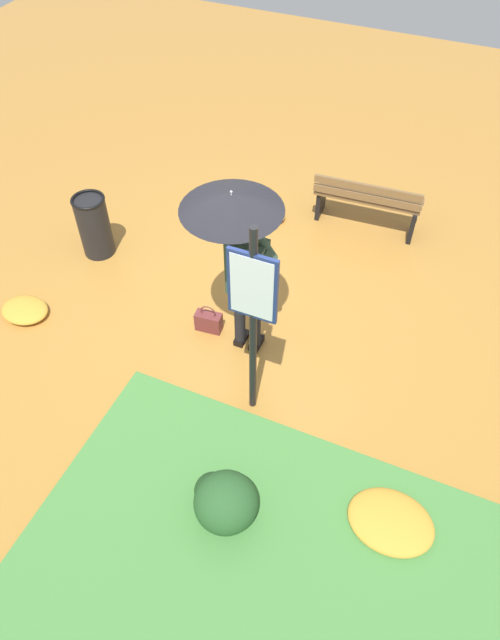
# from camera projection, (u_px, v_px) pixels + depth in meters

# --- Properties ---
(ground_plane) EXTENTS (18.00, 18.00, 0.00)m
(ground_plane) POSITION_uv_depth(u_px,v_px,m) (235.00, 321.00, 6.75)
(ground_plane) COLOR #B27A33
(person_with_umbrella) EXTENTS (0.96, 0.96, 2.04)m
(person_with_umbrella) POSITION_uv_depth(u_px,v_px,m) (239.00, 236.00, 5.37)
(person_with_umbrella) COLOR black
(person_with_umbrella) RESTS_ON ground_plane
(info_sign_post) EXTENTS (0.44, 0.07, 2.30)m
(info_sign_post) POSITION_uv_depth(u_px,v_px,m) (253.00, 308.00, 4.89)
(info_sign_post) COLOR black
(info_sign_post) RESTS_ON ground_plane
(handbag) EXTENTS (0.31, 0.17, 0.37)m
(handbag) POSITION_uv_depth(u_px,v_px,m) (209.00, 321.00, 6.57)
(handbag) COLOR brown
(handbag) RESTS_ON ground_plane
(park_bench) EXTENTS (1.40, 0.45, 0.75)m
(park_bench) POSITION_uv_depth(u_px,v_px,m) (367.00, 202.00, 7.64)
(park_bench) COLOR black
(park_bench) RESTS_ON ground_plane
(trash_bin) EXTENTS (0.42, 0.42, 0.83)m
(trash_bin) POSITION_uv_depth(u_px,v_px,m) (94.00, 226.00, 7.27)
(trash_bin) COLOR black
(trash_bin) RESTS_ON ground_plane
(shrub_cluster) EXTENTS (0.62, 0.56, 0.51)m
(shrub_cluster) POSITION_uv_depth(u_px,v_px,m) (223.00, 500.00, 5.01)
(shrub_cluster) COLOR #285628
(shrub_cluster) RESTS_ON ground_plane
(leaf_pile_near_person) EXTENTS (0.52, 0.42, 0.12)m
(leaf_pile_near_person) POSITION_uv_depth(u_px,v_px,m) (267.00, 214.00, 8.02)
(leaf_pile_near_person) COLOR gold
(leaf_pile_near_person) RESTS_ON ground_plane
(leaf_pile_by_bench) EXTENTS (0.76, 0.61, 0.17)m
(leaf_pile_by_bench) POSITION_uv_depth(u_px,v_px,m) (391.00, 522.00, 5.04)
(leaf_pile_by_bench) COLOR gold
(leaf_pile_by_bench) RESTS_ON ground_plane
(leaf_pile_far_path) EXTENTS (0.57, 0.46, 0.13)m
(leaf_pile_far_path) POSITION_uv_depth(u_px,v_px,m) (25.00, 310.00, 6.78)
(leaf_pile_far_path) COLOR gold
(leaf_pile_far_path) RESTS_ON ground_plane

